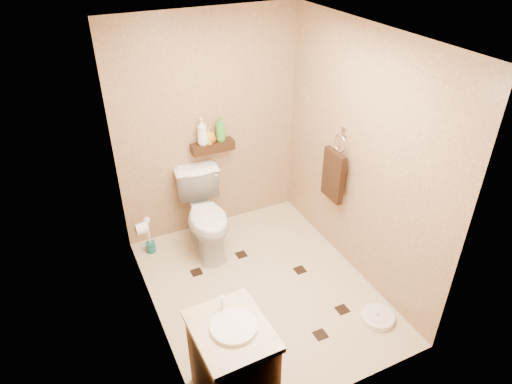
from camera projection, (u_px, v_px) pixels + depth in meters
ground at (261, 289)px, 4.45m from camera, size 2.50×2.50×0.00m
wall_back at (209, 128)px, 4.77m from camera, size 2.00×0.04×2.40m
wall_front at (350, 276)px, 2.86m from camera, size 2.00×0.04×2.40m
wall_left at (144, 213)px, 3.45m from camera, size 0.04×2.50×2.40m
wall_right at (360, 159)px, 4.19m from camera, size 0.04×2.50×2.40m
ceiling at (263, 36)px, 3.18m from camera, size 2.00×2.50×0.02m
wall_shelf at (213, 147)px, 4.81m from camera, size 0.46×0.14×0.10m
floor_accents at (271, 290)px, 4.44m from camera, size 1.16×1.39×0.01m
toilet at (206, 215)px, 4.78m from camera, size 0.55×0.87×0.84m
vanity at (233, 363)px, 3.27m from camera, size 0.52×0.63×0.87m
bathroom_scale at (377, 317)px, 4.10m from camera, size 0.34×0.34×0.06m
toilet_brush at (150, 240)px, 4.86m from camera, size 0.10×0.10×0.45m
towel_ring at (334, 173)px, 4.48m from camera, size 0.12×0.30×0.76m
toilet_paper at (142, 228)px, 4.29m from camera, size 0.12×0.11×0.12m
bottle_a at (202, 132)px, 4.66m from camera, size 0.12×0.12×0.29m
bottle_b at (209, 136)px, 4.72m from camera, size 0.11×0.11×0.17m
bottle_c at (211, 137)px, 4.74m from camera, size 0.12×0.12×0.13m
bottle_d at (220, 129)px, 4.74m from camera, size 0.15×0.15×0.27m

